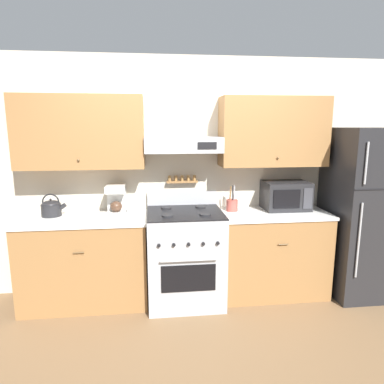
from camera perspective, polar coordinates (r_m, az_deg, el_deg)
ground_plane at (r=3.62m, az=-0.73°, el=-19.26°), size 16.00×16.00×0.00m
wall_back at (r=3.71m, az=-2.11°, el=5.17°), size 5.20×0.46×2.55m
counter_left at (r=3.76m, az=-17.27°, el=-10.86°), size 1.27×0.62×0.92m
counter_right at (r=3.90m, az=13.16°, el=-9.79°), size 1.15×0.62×0.92m
stove_range at (r=3.64m, az=-1.16°, el=-10.61°), size 0.77×0.73×1.11m
refrigerator at (r=4.14m, az=26.67°, el=-3.06°), size 0.71×0.74×1.81m
tea_kettle at (r=3.77m, az=-22.39°, el=-2.44°), size 0.25×0.20×0.23m
coffee_maker at (r=3.66m, az=-12.49°, el=-1.15°), size 0.20×0.25×0.31m
microwave at (r=3.91m, az=15.28°, el=-0.53°), size 0.48×0.38×0.31m
utensil_crock at (r=3.73m, az=6.68°, el=-2.12°), size 0.12×0.12×0.28m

